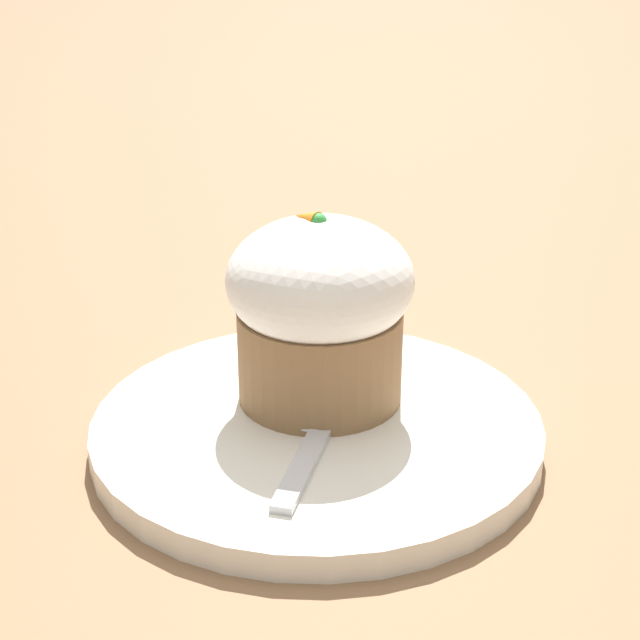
# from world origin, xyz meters

# --- Properties ---
(ground_plane) EXTENTS (4.00, 4.00, 0.00)m
(ground_plane) POSITION_xyz_m (0.00, 0.00, 0.00)
(ground_plane) COLOR #846042
(dessert_plate) EXTENTS (0.22, 0.22, 0.01)m
(dessert_plate) POSITION_xyz_m (0.00, 0.00, 0.01)
(dessert_plate) COLOR white
(dessert_plate) RESTS_ON ground_plane
(carrot_cake) EXTENTS (0.09, 0.09, 0.10)m
(carrot_cake) POSITION_xyz_m (0.01, -0.02, 0.06)
(carrot_cake) COLOR olive
(carrot_cake) RESTS_ON dessert_plate
(spoon) EXTENTS (0.06, 0.10, 0.01)m
(spoon) POSITION_xyz_m (-0.01, 0.01, 0.02)
(spoon) COLOR silver
(spoon) RESTS_ON dessert_plate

